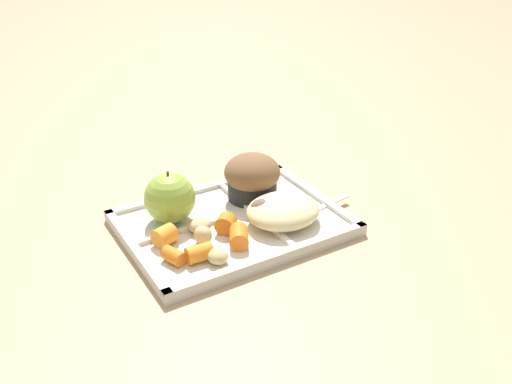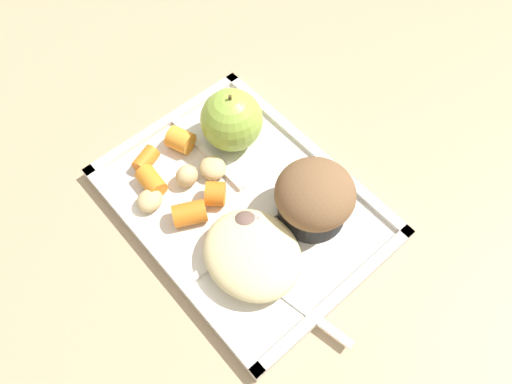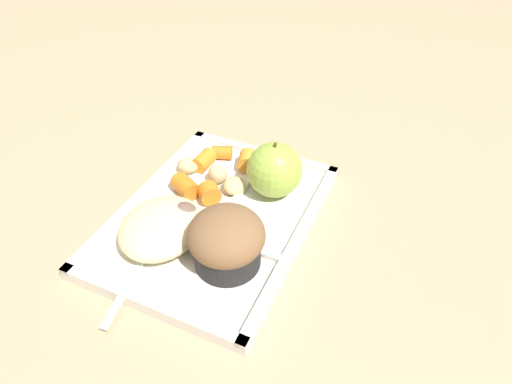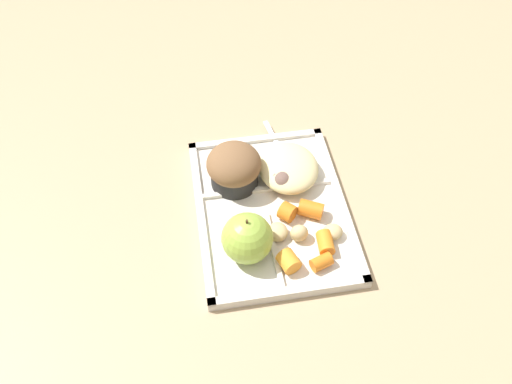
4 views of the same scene
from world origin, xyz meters
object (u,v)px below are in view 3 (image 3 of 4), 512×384
object	(u,v)px
plastic_fork	(143,259)
green_apple	(274,170)
lunch_tray	(216,218)
bran_muffin	(227,240)

from	to	relation	value
plastic_fork	green_apple	bearing A→B (deg)	152.86
lunch_tray	bran_muffin	world-z (taller)	bran_muffin
plastic_fork	bran_muffin	bearing A→B (deg)	113.17
green_apple	lunch_tray	bearing A→B (deg)	-32.92
green_apple	bran_muffin	bearing A→B (deg)	0.00
lunch_tray	plastic_fork	xyz separation A→B (m)	(0.10, -0.04, 0.01)
green_apple	plastic_fork	distance (m)	0.20
lunch_tray	plastic_fork	distance (m)	0.11
bran_muffin	green_apple	bearing A→B (deg)	-180.00
lunch_tray	green_apple	size ratio (longest dim) A/B	3.90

